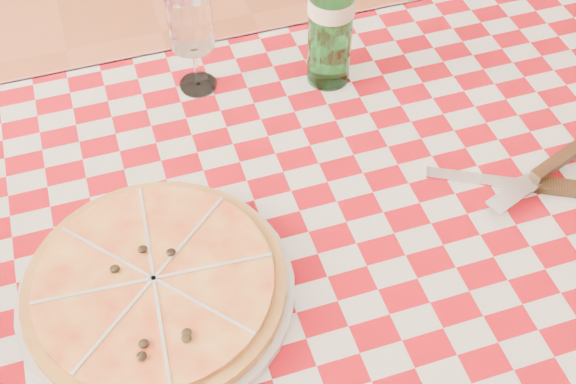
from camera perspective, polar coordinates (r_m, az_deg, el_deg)
name	(u,v)px	position (r m, az deg, el deg)	size (l,w,h in m)	color
dining_table	(315,295)	(0.99, 2.19, -8.16)	(1.20, 0.80, 0.75)	brown
tablecloth	(318,256)	(0.91, 2.36, -5.04)	(1.30, 0.90, 0.01)	maroon
pizza_plate	(155,284)	(0.87, -10.45, -7.19)	(0.33, 0.33, 0.04)	#BE7E3F
water_bottle	(331,12)	(1.06, 3.44, 14.01)	(0.07, 0.07, 0.24)	#175E25
wine_glass	(193,43)	(1.07, -7.53, 11.59)	(0.06, 0.06, 0.16)	white
cutlery	(533,180)	(1.02, 18.82, 0.88)	(0.26, 0.22, 0.03)	silver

